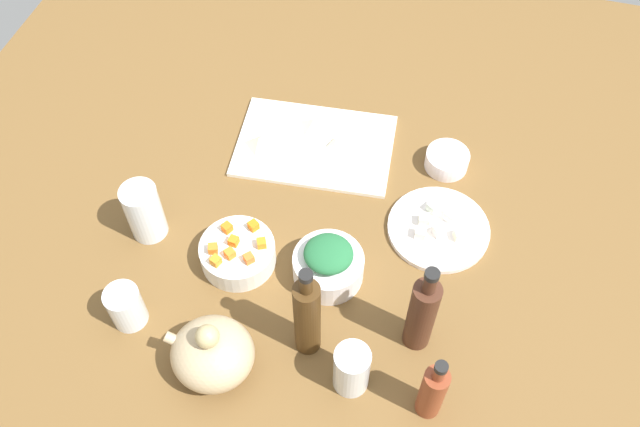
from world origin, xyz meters
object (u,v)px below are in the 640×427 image
at_px(bottle_2, 422,314).
at_px(teapot, 212,353).
at_px(cutting_board, 315,146).
at_px(bottle_1, 307,317).
at_px(plate_tofu, 438,229).
at_px(bottle_0, 433,391).
at_px(drinking_glass_2, 352,369).
at_px(drinking_glass_0, 126,307).
at_px(bowl_greens, 328,267).
at_px(bowl_small_side, 447,160).
at_px(drinking_glass_1, 144,212).
at_px(bowl_carrots, 238,253).

bearing_deg(bottle_2, teapot, 24.06).
xyz_separation_m(cutting_board, bottle_1, (-0.12, 0.48, 0.11)).
relative_size(plate_tofu, teapot, 1.28).
relative_size(bottle_0, drinking_glass_2, 1.63).
distance_m(teapot, drinking_glass_0, 0.20).
bearing_deg(plate_tofu, cutting_board, -26.07).
bearing_deg(cutting_board, bowl_greens, 110.34).
bearing_deg(drinking_glass_0, bottle_1, -173.17).
bearing_deg(bowl_small_side, drinking_glass_2, 81.38).
bearing_deg(bowl_small_side, bowl_greens, 62.28).
height_order(bowl_greens, drinking_glass_2, drinking_glass_2).
xyz_separation_m(cutting_board, drinking_glass_1, (0.27, 0.32, 0.06)).
relative_size(teapot, bottle_2, 0.69).
bearing_deg(bowl_greens, bottle_2, 155.56).
bearing_deg(bowl_carrots, drinking_glass_2, 146.04).
distance_m(bowl_greens, bottle_0, 0.33).
xyz_separation_m(cutting_board, plate_tofu, (-0.32, 0.15, 0.00)).
height_order(plate_tofu, bowl_small_side, bowl_small_side).
relative_size(bowl_greens, drinking_glass_2, 1.25).
distance_m(bowl_small_side, bottle_2, 0.44).
xyz_separation_m(bowl_greens, bottle_0, (-0.24, 0.22, 0.05)).
bearing_deg(drinking_glass_0, bottle_0, 178.03).
height_order(plate_tofu, teapot, teapot).
height_order(plate_tofu, bottle_1, bottle_1).
bearing_deg(bottle_1, drinking_glass_1, -22.05).
xyz_separation_m(cutting_board, bottle_0, (-0.36, 0.54, 0.07)).
bearing_deg(plate_tofu, bowl_greens, 40.52).
height_order(cutting_board, drinking_glass_0, drinking_glass_0).
distance_m(plate_tofu, drinking_glass_1, 0.61).
relative_size(plate_tofu, drinking_glass_0, 2.31).
height_order(cutting_board, bottle_1, bottle_1).
height_order(bowl_small_side, drinking_glass_2, drinking_glass_2).
bearing_deg(teapot, drinking_glass_0, -14.02).
xyz_separation_m(bowl_greens, bottle_2, (-0.20, 0.09, 0.07)).
xyz_separation_m(bottle_1, bottle_2, (-0.19, -0.07, -0.01)).
relative_size(bowl_carrots, drinking_glass_0, 1.64).
relative_size(cutting_board, bottle_0, 1.93).
bearing_deg(drinking_glass_2, plate_tofu, -104.63).
xyz_separation_m(bowl_greens, drinking_glass_0, (0.34, 0.20, 0.02)).
distance_m(drinking_glass_0, drinking_glass_2, 0.44).
distance_m(bowl_small_side, drinking_glass_2, 0.56).
bearing_deg(bottle_1, bowl_carrots, -36.51).
height_order(drinking_glass_0, drinking_glass_2, drinking_glass_2).
bearing_deg(drinking_glass_0, drinking_glass_1, -76.64).
height_order(cutting_board, bowl_carrots, bowl_carrots).
xyz_separation_m(plate_tofu, drinking_glass_0, (0.54, 0.36, 0.04)).
bearing_deg(plate_tofu, drinking_glass_1, 15.50).
bearing_deg(bowl_greens, bottle_1, 90.92).
height_order(cutting_board, bottle_2, bottle_2).
bearing_deg(drinking_glass_1, bowl_carrots, 174.40).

